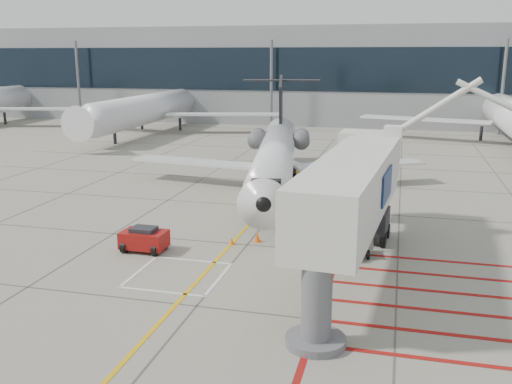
# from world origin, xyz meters

# --- Properties ---
(ground_plane) EXTENTS (260.00, 260.00, 0.00)m
(ground_plane) POSITION_xyz_m (0.00, 0.00, 0.00)
(ground_plane) COLOR gray
(ground_plane) RESTS_ON ground
(regional_jet) EXTENTS (28.98, 34.11, 7.98)m
(regional_jet) POSITION_xyz_m (-0.88, 14.49, 3.99)
(regional_jet) COLOR silver
(regional_jet) RESTS_ON ground_plane
(jet_bridge) EXTENTS (10.50, 19.59, 7.56)m
(jet_bridge) POSITION_xyz_m (5.77, 0.49, 3.78)
(jet_bridge) COLOR silver
(jet_bridge) RESTS_ON ground_plane
(pushback_tug) EXTENTS (2.38, 1.52, 1.37)m
(pushback_tug) POSITION_xyz_m (-5.01, 1.77, 0.68)
(pushback_tug) COLOR maroon
(pushback_tug) RESTS_ON ground_plane
(baggage_cart) EXTENTS (2.30, 1.70, 1.32)m
(baggage_cart) POSITION_xyz_m (5.62, 3.70, 0.66)
(baggage_cart) COLOR #57575C
(baggage_cart) RESTS_ON ground_plane
(ground_power_unit) EXTENTS (2.77, 1.80, 2.07)m
(ground_power_unit) POSITION_xyz_m (3.37, 3.02, 1.04)
(ground_power_unit) COLOR silver
(ground_power_unit) RESTS_ON ground_plane
(cone_nose) EXTENTS (0.31, 0.31, 0.43)m
(cone_nose) POSITION_xyz_m (-0.85, 3.87, 0.21)
(cone_nose) COLOR orange
(cone_nose) RESTS_ON ground_plane
(cone_side) EXTENTS (0.37, 0.37, 0.52)m
(cone_side) POSITION_xyz_m (0.40, 4.67, 0.26)
(cone_side) COLOR #FF5D0D
(cone_side) RESTS_ON ground_plane
(terminal_building) EXTENTS (180.00, 28.00, 14.00)m
(terminal_building) POSITION_xyz_m (10.00, 70.00, 7.00)
(terminal_building) COLOR gray
(terminal_building) RESTS_ON ground_plane
(terminal_glass_band) EXTENTS (180.00, 0.10, 6.00)m
(terminal_glass_band) POSITION_xyz_m (10.00, 55.95, 8.00)
(terminal_glass_band) COLOR black
(terminal_glass_band) RESTS_ON ground_plane
(bg_aircraft_b) EXTENTS (33.74, 37.48, 11.25)m
(bg_aircraft_b) POSITION_xyz_m (-24.09, 46.00, 5.62)
(bg_aircraft_b) COLOR silver
(bg_aircraft_b) RESTS_ON ground_plane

